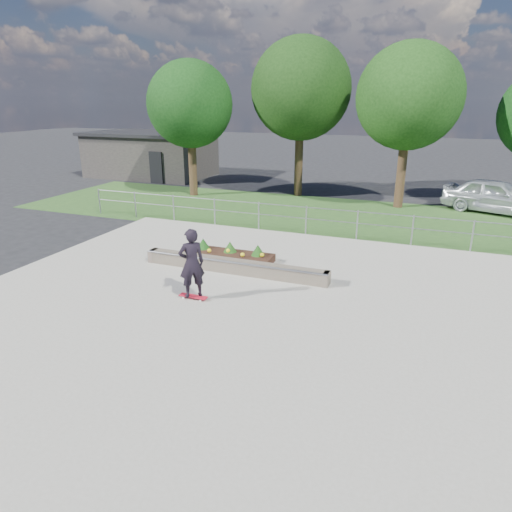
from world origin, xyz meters
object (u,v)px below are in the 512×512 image
Objects in this scene: skateboarder at (192,263)px; parked_car at (496,196)px; planter_bed at (228,255)px; grind_ledge at (234,266)px.

parked_car is (8.55, 14.05, -0.27)m from skateboarder.
skateboarder is 16.46m from parked_car.
parked_car is at bearing 50.70° from planter_bed.
grind_ledge is 1.11m from planter_bed.
planter_bed is (-0.63, 0.92, -0.02)m from grind_ledge.
grind_ledge is 14.50m from parked_car.
parked_car is at bearing 58.67° from skateboarder.
skateboarder is (-0.23, -2.19, 0.81)m from grind_ledge.
parked_car is (8.32, 11.86, 0.54)m from grind_ledge.
grind_ledge is 2.00× the size of planter_bed.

